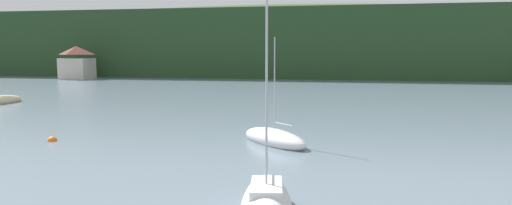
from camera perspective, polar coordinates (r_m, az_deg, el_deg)
name	(u,v)px	position (r m, az deg, el deg)	size (l,w,h in m)	color
wooded_hillside	(296,49)	(117.18, 5.24, 6.98)	(352.00, 62.26, 27.02)	#264223
shore_building_west	(77,63)	(90.27, -22.42, 4.82)	(5.57, 4.82, 6.26)	beige
sailboat_mid_0	(274,139)	(25.56, 2.40, -4.78)	(5.00, 4.86, 6.51)	white
sailboat_far_3	(0,101)	(51.45, -30.56, 0.14)	(2.09, 5.52, 6.02)	#CCBC8E
mooring_buoy_mid	(52,141)	(29.00, -25.14, -4.59)	(0.55, 0.55, 0.55)	orange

